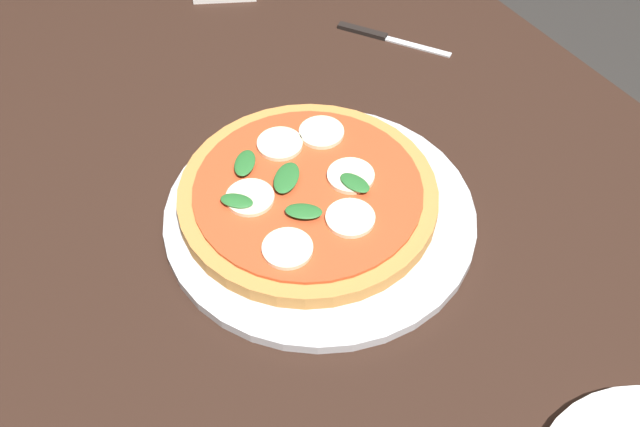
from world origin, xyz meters
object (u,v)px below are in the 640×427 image
knife (379,36)px  dining_table (291,263)px  serving_tray (320,216)px  pizza (308,195)px

knife → dining_table: bearing=-54.2°
serving_tray → knife: size_ratio=2.40×
serving_tray → pizza: 0.03m
serving_tray → pizza: bearing=-171.2°
serving_tray → pizza: (-0.02, -0.00, 0.02)m
serving_tray → knife: serving_tray is taller
dining_table → serving_tray: size_ratio=3.89×
pizza → serving_tray: bearing=8.8°
knife → pizza: bearing=-49.9°
dining_table → serving_tray: 0.12m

